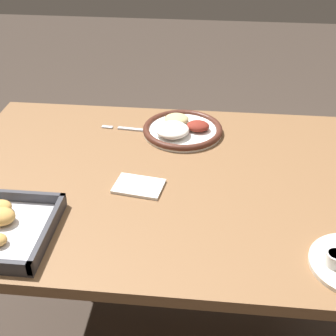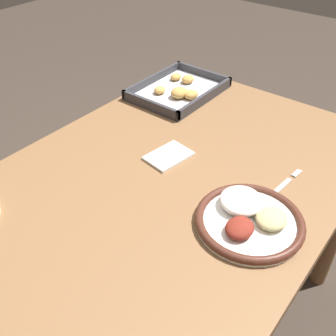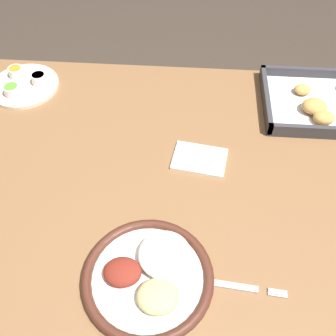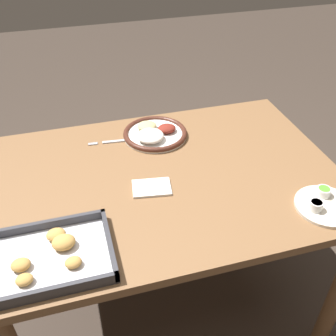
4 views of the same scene
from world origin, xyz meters
TOP-DOWN VIEW (x-y plane):
  - ground_plane at (0.00, 0.00)m, footprint 8.00×8.00m
  - dining_table at (0.00, 0.00)m, footprint 1.17×0.81m
  - dinner_plate at (-0.03, -0.24)m, footprint 0.25×0.25m
  - fork at (0.12, -0.25)m, footprint 0.19×0.03m
  - baking_tray at (0.38, 0.26)m, footprint 0.32×0.24m
  - napkin at (0.06, 0.05)m, footprint 0.13×0.10m

SIDE VIEW (x-z plane):
  - ground_plane at x=0.00m, z-range 0.00..0.00m
  - dining_table at x=0.00m, z-range 0.25..0.96m
  - fork at x=0.12m, z-range 0.71..0.72m
  - napkin at x=0.06m, z-range 0.71..0.72m
  - baking_tray at x=0.38m, z-range 0.71..0.75m
  - dinner_plate at x=-0.03m, z-range 0.70..0.75m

